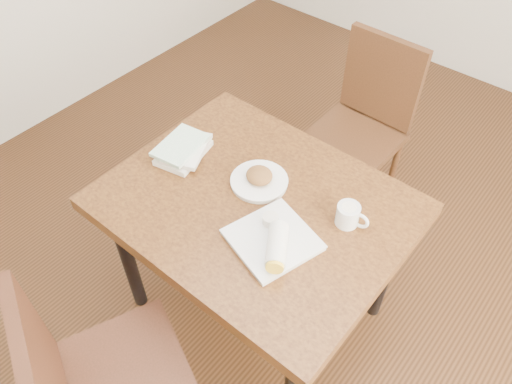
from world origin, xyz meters
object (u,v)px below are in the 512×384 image
Objects in this scene: table at (256,216)px; plate_scone at (259,179)px; coffee_mug at (349,215)px; plate_burrito at (274,241)px; chair_near at (94,376)px; book_stack at (184,149)px; chair_far at (364,119)px.

plate_scone reaches higher than table.
coffee_mug reaches higher than table.
plate_burrito is (0.18, -0.12, 0.11)m from table.
coffee_mug is (0.32, 0.13, 0.13)m from table.
plate_scone is at bearing 90.98° from chair_near.
table is 0.37m from coffee_mug.
coffee_mug reaches higher than book_stack.
coffee_mug is at bearing 7.50° from plate_scone.
chair_far is 0.86m from plate_scone.
plate_scone is 0.34m from book_stack.
table is at bearing 87.45° from chair_near.
coffee_mug is at bearing 9.52° from book_stack.
book_stack is (-0.34, -0.07, 0.01)m from plate_scone.
plate_scone is (0.00, -0.83, 0.22)m from chair_far.
chair_near is 1.00m from coffee_mug.
plate_burrito is 0.58m from book_stack.
chair_far is 0.99m from book_stack.
chair_near reaches higher than coffee_mug.
plate_scone is 1.80× the size of coffee_mug.
chair_far is 2.88× the size of plate_burrito.
chair_far is at bearing 90.04° from plate_scone.
book_stack is (-0.34, -0.90, 0.23)m from chair_far.
book_stack is at bearing -170.48° from coffee_mug.
chair_near is 0.89m from book_stack.
chair_far is at bearing 93.14° from table.
chair_far is 1.08m from plate_burrito.
book_stack is at bearing 113.97° from chair_near.
table is at bearing -158.10° from coffee_mug.
book_stack is at bearing 178.56° from table.
plate_scone is at bearing 11.70° from book_stack.
table is 0.40m from book_stack.
table is at bearing -1.44° from book_stack.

